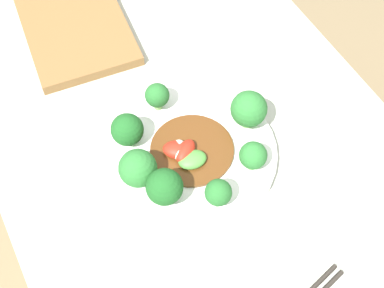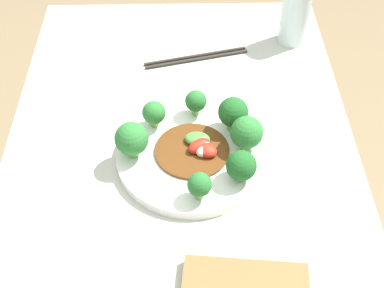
{
  "view_description": "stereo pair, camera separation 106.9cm",
  "coord_description": "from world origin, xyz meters",
  "px_view_note": "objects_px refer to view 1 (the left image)",
  "views": [
    {
      "loc": [
        0.45,
        -0.23,
        1.47
      ],
      "look_at": [
        0.05,
        -0.02,
        0.76
      ],
      "focal_mm": 50.0,
      "sensor_mm": 36.0,
      "label": 1
    },
    {
      "loc": [
        -0.6,
        -0.01,
        1.45
      ],
      "look_at": [
        0.05,
        -0.02,
        0.76
      ],
      "focal_mm": 50.0,
      "sensor_mm": 36.0,
      "label": 2
    }
  ],
  "objects_px": {
    "broccoli_north": "(249,109)",
    "broccoli_southeast": "(165,187)",
    "broccoli_east": "(218,193)",
    "broccoli_northeast": "(253,156)",
    "plate": "(192,154)",
    "broccoli_southwest": "(127,130)",
    "cutting_board": "(73,22)",
    "broccoli_south": "(138,169)",
    "broccoli_west": "(157,96)",
    "stirfry_center": "(188,151)"
  },
  "relations": [
    {
      "from": "broccoli_southeast",
      "to": "broccoli_west",
      "type": "distance_m",
      "value": 0.17
    },
    {
      "from": "broccoli_east",
      "to": "stirfry_center",
      "type": "relative_size",
      "value": 0.4
    },
    {
      "from": "plate",
      "to": "stirfry_center",
      "type": "xyz_separation_m",
      "value": [
        0.0,
        -0.01,
        0.02
      ]
    },
    {
      "from": "broccoli_southwest",
      "to": "plate",
      "type": "bearing_deg",
      "value": 51.73
    },
    {
      "from": "broccoli_west",
      "to": "stirfry_center",
      "type": "relative_size",
      "value": 0.4
    },
    {
      "from": "broccoli_east",
      "to": "broccoli_southeast",
      "type": "relative_size",
      "value": 0.77
    },
    {
      "from": "broccoli_east",
      "to": "broccoli_north",
      "type": "distance_m",
      "value": 0.15
    },
    {
      "from": "plate",
      "to": "broccoli_west",
      "type": "bearing_deg",
      "value": -174.45
    },
    {
      "from": "broccoli_south",
      "to": "broccoli_northeast",
      "type": "xyz_separation_m",
      "value": [
        0.06,
        0.17,
        -0.0
      ]
    },
    {
      "from": "broccoli_north",
      "to": "broccoli_west",
      "type": "height_order",
      "value": "broccoli_north"
    },
    {
      "from": "broccoli_east",
      "to": "broccoli_west",
      "type": "height_order",
      "value": "same"
    },
    {
      "from": "broccoli_north",
      "to": "broccoli_southeast",
      "type": "xyz_separation_m",
      "value": [
        0.06,
        -0.18,
        0.0
      ]
    },
    {
      "from": "stirfry_center",
      "to": "broccoli_southeast",
      "type": "bearing_deg",
      "value": -49.98
    },
    {
      "from": "broccoli_southeast",
      "to": "broccoli_west",
      "type": "bearing_deg",
      "value": 157.73
    },
    {
      "from": "broccoli_east",
      "to": "broccoli_north",
      "type": "xyz_separation_m",
      "value": [
        -0.1,
        0.11,
        0.01
      ]
    },
    {
      "from": "broccoli_east",
      "to": "broccoli_northeast",
      "type": "bearing_deg",
      "value": 111.24
    },
    {
      "from": "plate",
      "to": "broccoli_southwest",
      "type": "relative_size",
      "value": 4.61
    },
    {
      "from": "broccoli_north",
      "to": "stirfry_center",
      "type": "bearing_deg",
      "value": -86.78
    },
    {
      "from": "broccoli_south",
      "to": "cutting_board",
      "type": "height_order",
      "value": "broccoli_south"
    },
    {
      "from": "broccoli_northeast",
      "to": "plate",
      "type": "bearing_deg",
      "value": -135.07
    },
    {
      "from": "broccoli_north",
      "to": "cutting_board",
      "type": "xyz_separation_m",
      "value": [
        -0.36,
        -0.17,
        -0.05
      ]
    },
    {
      "from": "plate",
      "to": "broccoli_east",
      "type": "distance_m",
      "value": 0.11
    },
    {
      "from": "broccoli_north",
      "to": "broccoli_west",
      "type": "bearing_deg",
      "value": -130.54
    },
    {
      "from": "broccoli_southeast",
      "to": "cutting_board",
      "type": "relative_size",
      "value": 0.22
    },
    {
      "from": "plate",
      "to": "broccoli_south",
      "type": "relative_size",
      "value": 4.09
    },
    {
      "from": "broccoli_north",
      "to": "broccoli_southeast",
      "type": "relative_size",
      "value": 1.02
    },
    {
      "from": "broccoli_southwest",
      "to": "broccoli_east",
      "type": "height_order",
      "value": "broccoli_southwest"
    },
    {
      "from": "broccoli_south",
      "to": "broccoli_southwest",
      "type": "height_order",
      "value": "broccoli_south"
    },
    {
      "from": "broccoli_southwest",
      "to": "stirfry_center",
      "type": "distance_m",
      "value": 0.1
    },
    {
      "from": "broccoli_west",
      "to": "cutting_board",
      "type": "xyz_separation_m",
      "value": [
        -0.26,
        -0.05,
        -0.04
      ]
    },
    {
      "from": "broccoli_south",
      "to": "broccoli_north",
      "type": "xyz_separation_m",
      "value": [
        -0.01,
        0.2,
        0.0
      ]
    },
    {
      "from": "broccoli_west",
      "to": "stirfry_center",
      "type": "distance_m",
      "value": 0.11
    },
    {
      "from": "broccoli_west",
      "to": "cutting_board",
      "type": "distance_m",
      "value": 0.27
    },
    {
      "from": "broccoli_west",
      "to": "cutting_board",
      "type": "relative_size",
      "value": 0.17
    },
    {
      "from": "broccoli_southwest",
      "to": "cutting_board",
      "type": "relative_size",
      "value": 0.19
    },
    {
      "from": "broccoli_southwest",
      "to": "broccoli_northeast",
      "type": "relative_size",
      "value": 1.09
    },
    {
      "from": "plate",
      "to": "broccoli_south",
      "type": "bearing_deg",
      "value": -84.29
    },
    {
      "from": "plate",
      "to": "broccoli_north",
      "type": "relative_size",
      "value": 3.9
    },
    {
      "from": "plate",
      "to": "broccoli_southeast",
      "type": "bearing_deg",
      "value": -52.5
    },
    {
      "from": "broccoli_east",
      "to": "cutting_board",
      "type": "bearing_deg",
      "value": -173.47
    },
    {
      "from": "plate",
      "to": "broccoli_south",
      "type": "distance_m",
      "value": 0.11
    },
    {
      "from": "plate",
      "to": "cutting_board",
      "type": "xyz_separation_m",
      "value": [
        -0.37,
        -0.06,
        0.0
      ]
    },
    {
      "from": "broccoli_north",
      "to": "broccoli_southeast",
      "type": "height_order",
      "value": "broccoli_north"
    },
    {
      "from": "stirfry_center",
      "to": "cutting_board",
      "type": "distance_m",
      "value": 0.37
    },
    {
      "from": "broccoli_south",
      "to": "broccoli_southeast",
      "type": "height_order",
      "value": "broccoli_southeast"
    },
    {
      "from": "broccoli_south",
      "to": "broccoli_west",
      "type": "height_order",
      "value": "broccoli_south"
    },
    {
      "from": "plate",
      "to": "broccoli_east",
      "type": "xyz_separation_m",
      "value": [
        0.1,
        -0.01,
        0.04
      ]
    },
    {
      "from": "plate",
      "to": "broccoli_north",
      "type": "distance_m",
      "value": 0.12
    },
    {
      "from": "plate",
      "to": "stirfry_center",
      "type": "bearing_deg",
      "value": -78.37
    },
    {
      "from": "broccoli_north",
      "to": "cutting_board",
      "type": "relative_size",
      "value": 0.23
    }
  ]
}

